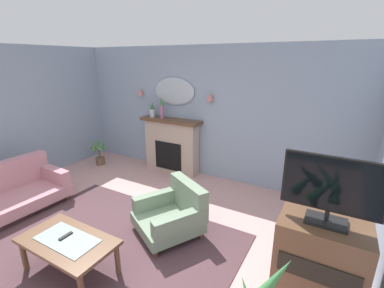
# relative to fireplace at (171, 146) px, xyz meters

# --- Properties ---
(floor) EXTENTS (6.89, 6.83, 0.10)m
(floor) POSITION_rel_fireplace_xyz_m (0.69, -2.74, -0.62)
(floor) COLOR #C6938E
(floor) RESTS_ON ground
(wall_back) EXTENTS (6.89, 0.10, 2.61)m
(wall_back) POSITION_rel_fireplace_xyz_m (0.69, 0.22, 0.73)
(wall_back) COLOR #8C9EB2
(wall_back) RESTS_ON ground
(patterned_rug) EXTENTS (3.20, 2.40, 0.01)m
(patterned_rug) POSITION_rel_fireplace_xyz_m (0.69, -2.54, -0.56)
(patterned_rug) COLOR #4C3338
(patterned_rug) RESTS_ON ground
(fireplace) EXTENTS (1.36, 0.36, 1.16)m
(fireplace) POSITION_rel_fireplace_xyz_m (0.00, 0.00, 0.00)
(fireplace) COLOR tan
(fireplace) RESTS_ON ground
(mantel_vase_centre) EXTENTS (0.11, 0.11, 0.33)m
(mantel_vase_centre) POSITION_rel_fireplace_xyz_m (-0.45, -0.03, 0.74)
(mantel_vase_centre) COLOR silver
(mantel_vase_centre) RESTS_ON fireplace
(mantel_vase_left) EXTENTS (0.10, 0.10, 0.44)m
(mantel_vase_left) POSITION_rel_fireplace_xyz_m (-0.20, -0.03, 0.83)
(mantel_vase_left) COLOR #9E6084
(mantel_vase_left) RESTS_ON fireplace
(wall_mirror) EXTENTS (0.96, 0.06, 0.56)m
(wall_mirror) POSITION_rel_fireplace_xyz_m (-0.00, 0.14, 1.14)
(wall_mirror) COLOR #B2BCC6
(wall_sconce_left) EXTENTS (0.14, 0.14, 0.14)m
(wall_sconce_left) POSITION_rel_fireplace_xyz_m (-0.85, 0.09, 1.09)
(wall_sconce_left) COLOR #D17066
(wall_sconce_right) EXTENTS (0.14, 0.14, 0.14)m
(wall_sconce_right) POSITION_rel_fireplace_xyz_m (0.85, 0.09, 1.09)
(wall_sconce_right) COLOR #D17066
(coffee_table) EXTENTS (1.10, 0.60, 0.45)m
(coffee_table) POSITION_rel_fireplace_xyz_m (0.63, -3.02, -0.19)
(coffee_table) COLOR brown
(coffee_table) RESTS_ON ground
(tv_remote) EXTENTS (0.04, 0.16, 0.02)m
(tv_remote) POSITION_rel_fireplace_xyz_m (0.58, -3.00, -0.12)
(tv_remote) COLOR black
(tv_remote) RESTS_ON coffee_table
(floral_couch) EXTENTS (0.94, 1.76, 0.76)m
(floral_couch) POSITION_rel_fireplace_xyz_m (-1.36, -2.72, -0.25)
(floral_couch) COLOR #B77A84
(floral_couch) RESTS_ON ground
(armchair_near_fireplace) EXTENTS (1.10, 1.11, 0.71)m
(armchair_near_fireplace) POSITION_rel_fireplace_xyz_m (1.23, -1.81, -0.27)
(armchair_near_fireplace) COLOR gray
(armchair_near_fireplace) RESTS_ON ground
(tv_cabinet) EXTENTS (0.80, 0.57, 0.90)m
(tv_cabinet) POSITION_rel_fireplace_xyz_m (3.09, -2.02, -0.12)
(tv_cabinet) COLOR brown
(tv_cabinet) RESTS_ON ground
(tv_flatscreen) EXTENTS (0.84, 0.24, 0.65)m
(tv_flatscreen) POSITION_rel_fireplace_xyz_m (3.09, -2.04, 0.68)
(tv_flatscreen) COLOR black
(tv_flatscreen) RESTS_ON tv_cabinet
(potted_plant_small_fern) EXTENTS (0.38, 0.39, 0.60)m
(potted_plant_small_fern) POSITION_rel_fireplace_xyz_m (-1.65, -0.53, -0.26)
(potted_plant_small_fern) COLOR brown
(potted_plant_small_fern) RESTS_ON ground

